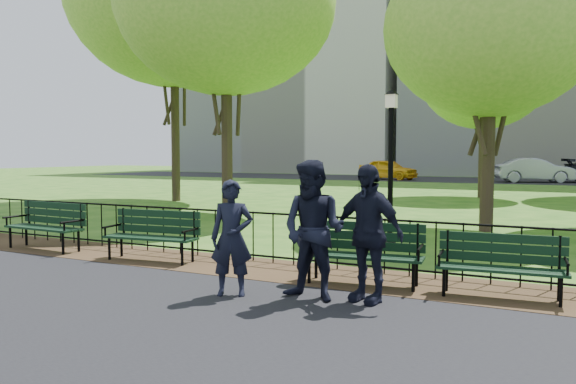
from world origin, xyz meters
The scene contains 19 objects.
ground centered at (0.00, 0.00, 0.00)m, with size 120.00×120.00×0.00m, color #275917.
dirt_strip centered at (0.00, 1.50, 0.01)m, with size 60.00×1.60×0.01m, color #3C2F18.
far_street centered at (0.00, 35.00, 0.01)m, with size 70.00×9.00×0.01m, color black.
iron_fence centered at (0.00, 2.00, 0.50)m, with size 24.06×0.06×1.00m.
apartment_west centered at (-22.00, 48.00, 13.00)m, with size 22.00×15.00×26.00m, color beige.
apartment_mid centered at (2.00, 48.00, 15.00)m, with size 24.00×15.00×30.00m, color beige.
park_bench_main centered at (0.21, 1.12, 0.61)m, with size 1.87×0.73×0.99m.
park_bench_left_a centered at (-3.44, 1.28, 0.56)m, with size 1.77×0.71×0.98m.
park_bench_left_b centered at (-6.08, 1.25, 0.59)m, with size 1.83×0.64×1.03m.
park_bench_right_a centered at (2.41, 1.30, 0.53)m, with size 1.66×0.63×0.92m.
lamppost centered at (-0.02, 4.44, 1.74)m, with size 0.29×0.29×3.20m.
tree_near_w centered at (-6.39, 8.32, 6.60)m, with size 6.82×6.82×9.51m.
tree_near_e centered at (1.39, 7.95, 4.96)m, with size 5.14×5.14×7.16m.
tree_far_c centered at (-0.18, 18.94, 5.25)m, with size 5.43×5.43×7.57m.
person_left centered at (-0.86, -0.20, 0.79)m, with size 0.57×0.37×1.56m, color black.
person_mid centered at (0.22, 0.08, 0.93)m, with size 0.89×0.46×1.83m, color black.
person_right centered at (0.87, 0.31, 0.90)m, with size 1.04×0.43×1.78m, color black.
taxi centered at (-8.49, 32.98, 0.74)m, with size 1.73×4.30×1.46m, color yellow.
sedan_silver centered at (1.22, 33.31, 0.81)m, with size 1.68×4.82×1.59m, color #95989C.
Camera 1 is at (3.15, -6.55, 1.93)m, focal length 35.00 mm.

